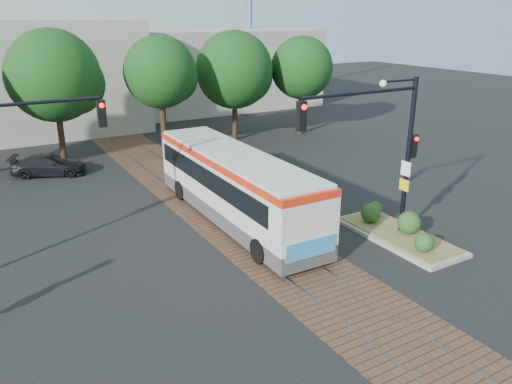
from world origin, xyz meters
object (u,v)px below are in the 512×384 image
city_bus (234,183)px  traffic_island (397,229)px  parked_car (49,165)px  signal_pole_main (386,137)px  signal_pole_left (1,160)px

city_bus → traffic_island: city_bus is taller
parked_car → traffic_island: bearing=-124.1°
signal_pole_main → signal_pole_left: size_ratio=1.00×
traffic_island → parked_car: (-10.49, 15.54, 0.24)m
parked_car → signal_pole_left: bearing=-172.4°
parked_car → city_bus: bearing=-129.6°
traffic_island → parked_car: 18.75m
city_bus → signal_pole_left: size_ratio=1.85×
traffic_island → signal_pole_main: signal_pole_main is taller
city_bus → traffic_island: size_ratio=2.13×
city_bus → signal_pole_left: (-8.52, 0.04, 2.22)m
city_bus → signal_pole_main: bearing=-51.4°
signal_pole_left → traffic_island: bearing=-20.4°
city_bus → signal_pole_main: 6.54m
city_bus → traffic_island: 6.87m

